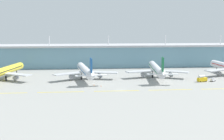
# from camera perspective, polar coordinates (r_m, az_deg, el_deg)

# --- Properties ---
(ground_plane) EXTENTS (600.00, 600.00, 0.00)m
(ground_plane) POSITION_cam_1_polar(r_m,az_deg,el_deg) (179.69, 1.81, -4.00)
(ground_plane) COLOR gray
(terminal_building) EXTENTS (288.00, 34.00, 30.62)m
(terminal_building) POSITION_cam_1_polar(r_m,az_deg,el_deg) (283.06, -0.82, 2.93)
(terminal_building) COLOR #6693A8
(terminal_building) RESTS_ON ground
(airliner_nearest) EXTENTS (47.98, 71.53, 18.90)m
(airliner_nearest) POSITION_cam_1_polar(r_m,az_deg,el_deg) (225.31, -20.96, -0.31)
(airliner_nearest) COLOR yellow
(airliner_nearest) RESTS_ON ground
(airliner_near_middle) EXTENTS (48.28, 63.06, 18.90)m
(airliner_near_middle) POSITION_cam_1_polar(r_m,az_deg,el_deg) (215.97, -5.34, -0.14)
(airliner_near_middle) COLOR white
(airliner_near_middle) RESTS_ON ground
(airliner_far_middle) EXTENTS (48.51, 67.96, 18.90)m
(airliner_far_middle) POSITION_cam_1_polar(r_m,az_deg,el_deg) (225.39, 8.84, 0.17)
(airliner_far_middle) COLOR silver
(airliner_far_middle) RESTS_ON ground
(taxiway_stripe_west) EXTENTS (28.00, 0.70, 0.04)m
(taxiway_stripe_west) POSITION_cam_1_polar(r_m,az_deg,el_deg) (182.88, -20.82, -4.34)
(taxiway_stripe_west) COLOR yellow
(taxiway_stripe_west) RESTS_ON ground
(taxiway_stripe_mid_west) EXTENTS (28.00, 0.70, 0.04)m
(taxiway_stripe_mid_west) POSITION_cam_1_polar(r_m,az_deg,el_deg) (176.74, -10.12, -4.34)
(taxiway_stripe_mid_west) COLOR yellow
(taxiway_stripe_mid_west) RESTS_ON ground
(taxiway_stripe_centre) EXTENTS (28.00, 0.70, 0.04)m
(taxiway_stripe_centre) POSITION_cam_1_polar(r_m,az_deg,el_deg) (177.04, 0.94, -4.18)
(taxiway_stripe_centre) COLOR yellow
(taxiway_stripe_centre) RESTS_ON ground
(taxiway_stripe_mid_east) EXTENTS (28.00, 0.70, 0.04)m
(taxiway_stripe_mid_east) POSITION_cam_1_polar(r_m,az_deg,el_deg) (183.75, 11.57, -3.88)
(taxiway_stripe_mid_east) COLOR yellow
(taxiway_stripe_mid_east) RESTS_ON ground
(taxiway_stripe_east) EXTENTS (28.00, 0.70, 0.04)m
(taxiway_stripe_east) POSITION_cam_1_polar(r_m,az_deg,el_deg) (196.20, 21.14, -3.50)
(taxiway_stripe_east) COLOR yellow
(taxiway_stripe_east) RESTS_ON ground
(baggage_cart) EXTENTS (4.02, 3.39, 2.48)m
(baggage_cart) POSITION_cam_1_polar(r_m,az_deg,el_deg) (219.30, 19.42, -1.84)
(baggage_cart) COLOR silver
(baggage_cart) RESTS_ON ground
(fuel_truck) EXTENTS (7.63, 4.37, 4.95)m
(fuel_truck) POSITION_cam_1_polar(r_m,az_deg,el_deg) (215.26, 17.46, -1.66)
(fuel_truck) COLOR gold
(fuel_truck) RESTS_ON ground
(safety_cone_left_wingtip) EXTENTS (0.56, 0.56, 0.70)m
(safety_cone_left_wingtip) POSITION_cam_1_polar(r_m,az_deg,el_deg) (193.65, -3.62, -2.98)
(safety_cone_left_wingtip) COLOR orange
(safety_cone_left_wingtip) RESTS_ON ground
(safety_cone_nose_front) EXTENTS (0.56, 0.56, 0.70)m
(safety_cone_nose_front) POSITION_cam_1_polar(r_m,az_deg,el_deg) (190.21, -2.20, -3.18)
(safety_cone_nose_front) COLOR orange
(safety_cone_nose_front) RESTS_ON ground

